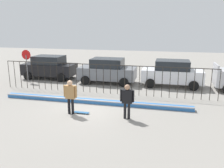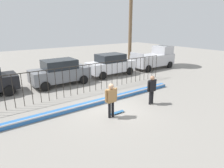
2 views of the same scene
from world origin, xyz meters
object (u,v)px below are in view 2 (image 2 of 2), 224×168
object	(u,v)px
parked_car_gray	(60,72)
camera_operator	(152,87)
skateboarder	(111,98)
pickup_truck	(154,58)
parked_car_white	(110,64)
skateboard	(117,112)

from	to	relation	value
parked_car_gray	camera_operator	bearing A→B (deg)	-64.05
skateboarder	parked_car_gray	world-z (taller)	parked_car_gray
skateboarder	pickup_truck	size ratio (longest dim) A/B	0.37
parked_car_white	skateboard	bearing A→B (deg)	-120.89
pickup_truck	parked_car_gray	bearing A→B (deg)	177.57
skateboard	camera_operator	size ratio (longest dim) A/B	0.48
skateboarder	parked_car_gray	distance (m)	6.80
skateboard	pickup_truck	world-z (taller)	pickup_truck
skateboard	pickup_truck	xyz separation A→B (m)	(9.83, 6.51, 0.98)
pickup_truck	skateboarder	bearing A→B (deg)	-148.81
skateboarder	pickup_truck	bearing A→B (deg)	19.19
skateboarder	pickup_truck	distance (m)	12.29
skateboarder	pickup_truck	world-z (taller)	pickup_truck
skateboarder	parked_car_white	xyz separation A→B (m)	(4.93, 6.96, -0.07)
skateboarder	skateboard	distance (m)	1.11
camera_operator	pickup_truck	world-z (taller)	pickup_truck
skateboard	parked_car_white	size ratio (longest dim) A/B	0.19
parked_car_white	parked_car_gray	bearing A→B (deg)	-175.99
skateboard	camera_operator	bearing A→B (deg)	18.16
camera_operator	parked_car_gray	distance (m)	7.30
parked_car_gray	parked_car_white	size ratio (longest dim) A/B	1.00
skateboard	pickup_truck	bearing A→B (deg)	54.50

